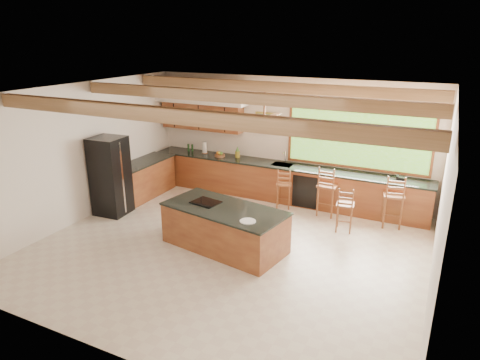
% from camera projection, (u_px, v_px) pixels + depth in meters
% --- Properties ---
extents(ground, '(7.20, 7.20, 0.00)m').
position_uv_depth(ground, '(228.00, 248.00, 8.34)').
color(ground, beige).
rests_on(ground, ground).
extents(room_shell, '(7.27, 6.54, 3.02)m').
position_uv_depth(room_shell, '(235.00, 130.00, 8.25)').
color(room_shell, beige).
rests_on(room_shell, ground).
extents(counter_run, '(7.12, 3.10, 1.23)m').
position_uv_depth(counter_run, '(245.00, 182.00, 10.67)').
color(counter_run, brown).
rests_on(counter_run, ground).
extents(island, '(2.53, 1.51, 0.85)m').
position_uv_depth(island, '(225.00, 228.00, 8.26)').
color(island, brown).
rests_on(island, ground).
extents(refrigerator, '(0.75, 0.73, 1.80)m').
position_uv_depth(refrigerator, '(110.00, 176.00, 9.72)').
color(refrigerator, black).
rests_on(refrigerator, ground).
extents(bar_stool_a, '(0.43, 0.43, 0.99)m').
position_uv_depth(bar_stool_a, '(283.00, 185.00, 10.09)').
color(bar_stool_a, brown).
rests_on(bar_stool_a, ground).
extents(bar_stool_b, '(0.44, 0.44, 1.18)m').
position_uv_depth(bar_stool_b, '(327.00, 187.00, 9.61)').
color(bar_stool_b, brown).
rests_on(bar_stool_b, ground).
extents(bar_stool_c, '(0.41, 0.41, 0.99)m').
position_uv_depth(bar_stool_c, '(345.00, 206.00, 8.86)').
color(bar_stool_c, brown).
rests_on(bar_stool_c, ground).
extents(bar_stool_d, '(0.50, 0.50, 1.19)m').
position_uv_depth(bar_stool_d, '(393.00, 197.00, 9.02)').
color(bar_stool_d, brown).
rests_on(bar_stool_d, ground).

